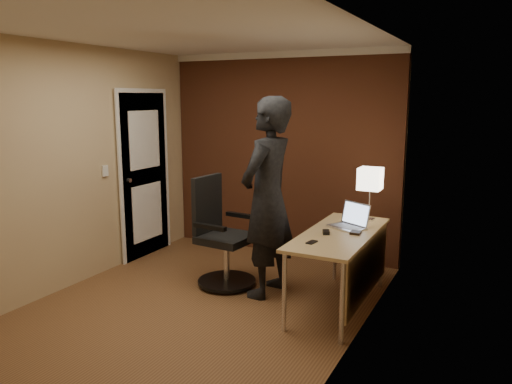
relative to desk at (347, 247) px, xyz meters
The scene contains 9 objects.
room 1.94m from the desk, 148.78° to the left, with size 4.00×4.00×4.00m.
desk is the anchor object (origin of this frame).
desk_lamp 0.81m from the desk, 85.43° to the left, with size 0.22×0.22×0.54m.
laptop 0.30m from the desk, 98.20° to the left, with size 0.41×0.38×0.23m.
mouse 0.24m from the desk, 148.19° to the right, with size 0.06×0.10×0.03m, color black.
phone 0.49m from the desk, 113.38° to the right, with size 0.06×0.12×0.01m, color black.
wallet 0.16m from the desk, 15.87° to the left, with size 0.09×0.11×0.02m, color black.
office_chair 1.36m from the desk, behind, with size 0.61×0.65×1.13m.
person 0.90m from the desk, behind, with size 0.72×0.47×1.97m, color black.
Camera 1 is at (2.49, -3.71, 1.96)m, focal length 35.00 mm.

